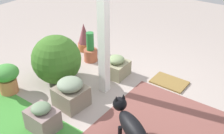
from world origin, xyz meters
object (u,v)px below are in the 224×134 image
porch_pillar (103,18)px  stone_planter_nearest (116,67)px  round_shrub (56,59)px  doormat (169,82)px  terracotta_pot_tall (90,51)px  stone_planter_mid (71,93)px  terracotta_pot_spiky (84,38)px  dog (131,125)px  terracotta_pot_broad (7,77)px  stone_planter_far (43,118)px

porch_pillar → stone_planter_nearest: (0.12, -0.50, -1.11)m
round_shrub → doormat: size_ratio=1.42×
porch_pillar → terracotta_pot_tall: porch_pillar is taller
doormat → terracotta_pot_tall: bearing=6.4°
stone_planter_mid → doormat: (-0.98, -1.48, -0.22)m
terracotta_pot_tall → porch_pillar: bearing=142.3°
round_shrub → doormat: round_shrub is taller
round_shrub → terracotta_pot_spiky: (0.42, -1.20, -0.14)m
stone_planter_mid → terracotta_pot_tall: (0.69, -1.30, -0.01)m
dog → doormat: 1.69m
porch_pillar → terracotta_pot_broad: size_ratio=5.12×
stone_planter_nearest → dog: size_ratio=0.54×
porch_pillar → terracotta_pot_tall: (0.86, -0.66, -1.07)m
porch_pillar → round_shrub: bearing=16.5°
porch_pillar → stone_planter_mid: size_ratio=5.25×
terracotta_pot_tall → terracotta_pot_spiky: size_ratio=1.00×
round_shrub → stone_planter_mid: bearing=150.6°
porch_pillar → terracotta_pot_broad: (1.28, 0.99, -1.00)m
stone_planter_nearest → stone_planter_mid: bearing=87.3°
stone_planter_mid → porch_pillar: bearing=-104.8°
terracotta_pot_spiky → round_shrub: bearing=109.3°
stone_planter_far → dog: dog is taller
terracotta_pot_spiky → terracotta_pot_broad: 1.94m
stone_planter_mid → stone_planter_nearest: bearing=-92.7°
porch_pillar → dog: bearing=142.2°
dog → stone_planter_nearest: bearing=-48.7°
stone_planter_mid → terracotta_pot_spiky: (1.10, -1.59, 0.06)m
terracotta_pot_spiky → doormat: (-2.08, 0.10, -0.28)m
stone_planter_mid → terracotta_pot_spiky: size_ratio=0.80×
terracotta_pot_spiky → dog: terracotta_pot_spiky is taller
stone_planter_nearest → terracotta_pot_spiky: terracotta_pot_spiky is taller
stone_planter_mid → terracotta_pot_spiky: terracotta_pot_spiky is taller
round_shrub → terracotta_pot_broad: (0.43, 0.74, -0.14)m
terracotta_pot_broad → doormat: size_ratio=0.83×
terracotta_pot_spiky → terracotta_pot_broad: size_ratio=1.22×
porch_pillar → terracotta_pot_tall: size_ratio=4.19×
stone_planter_far → terracotta_pot_tall: terracotta_pot_tall is taller
terracotta_pot_spiky → terracotta_pot_broad: bearing=89.9°
terracotta_pot_spiky → terracotta_pot_tall: bearing=145.2°
terracotta_pot_tall → terracotta_pot_broad: (0.42, 1.65, 0.07)m
stone_planter_mid → doormat: stone_planter_mid is taller
round_shrub → terracotta_pot_broad: 0.86m
doormat → terracotta_pot_spiky: bearing=-2.8°
stone_planter_far → stone_planter_nearest: bearing=-90.1°
terracotta_pot_tall → terracotta_pot_broad: size_ratio=1.22×
stone_planter_far → terracotta_pot_broad: terracotta_pot_broad is taller
stone_planter_mid → terracotta_pot_broad: terracotta_pot_broad is taller
terracotta_pot_broad → stone_planter_far: bearing=166.9°
stone_planter_mid → round_shrub: round_shrub is taller
stone_planter_nearest → terracotta_pot_broad: 1.89m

